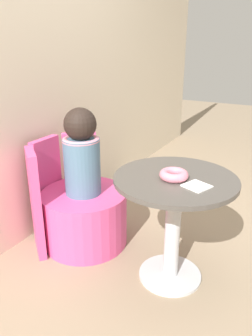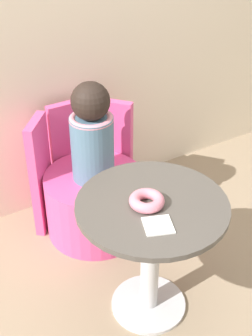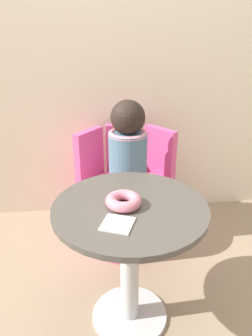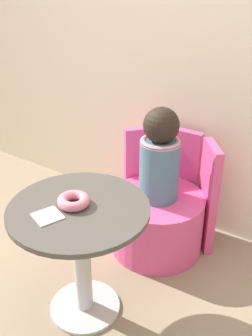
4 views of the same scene
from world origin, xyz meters
name	(u,v)px [view 2 (image 2 of 4)]	position (x,y,z in m)	size (l,w,h in m)	color
ground_plane	(147,319)	(0.00, 0.00, 0.00)	(12.00, 12.00, 0.00)	gray
back_wall	(31,9)	(0.00, 1.13, 1.20)	(6.00, 0.06, 2.40)	beige
round_table	(151,234)	(0.05, 0.07, 0.46)	(0.65, 0.65, 0.63)	silver
tub_chair	(95,203)	(0.11, 0.71, 0.19)	(0.56, 0.56, 0.37)	#E54C8C
booth_backrest	(76,161)	(0.11, 0.95, 0.35)	(0.66, 0.24, 0.69)	#E54C8C
child_figure	(92,134)	(0.11, 0.71, 0.64)	(0.23, 0.23, 0.56)	slate
donut	(147,201)	(0.02, 0.07, 0.66)	(0.15, 0.15, 0.05)	pink
paper_napkin	(158,225)	(-0.01, -0.07, 0.64)	(0.15, 0.15, 0.01)	white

